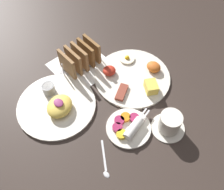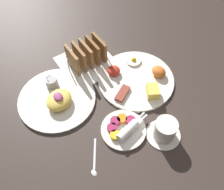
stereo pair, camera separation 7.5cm
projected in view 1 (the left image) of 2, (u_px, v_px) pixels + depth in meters
The scene contains 8 objects.
ground_plane at pixel (96, 92), 0.98m from camera, with size 3.00×3.00×0.00m, color #332823.
napkin_flat at pixel (81, 66), 1.05m from camera, with size 0.22×0.22×0.00m.
plate_breakfast at pixel (133, 76), 1.01m from camera, with size 0.31×0.31×0.05m.
plate_condiments at pixel (129, 127), 0.88m from camera, with size 0.16×0.18×0.04m.
plate_foreground at pixel (57, 104), 0.93m from camera, with size 0.29×0.29×0.06m.
toast_rack at pixel (80, 58), 1.01m from camera, with size 0.10×0.18×0.10m.
coffee_cup at pixel (169, 123), 0.86m from camera, with size 0.12×0.12×0.08m.
teaspoon at pixel (105, 164), 0.81m from camera, with size 0.11×0.08×0.01m.
Camera 1 is at (0.46, -0.34, 0.79)m, focal length 40.00 mm.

